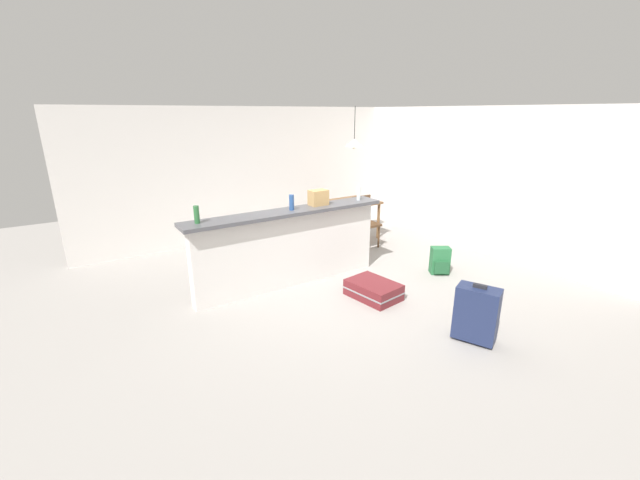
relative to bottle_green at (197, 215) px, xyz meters
The scene contains 15 objects.
ground_plane 2.30m from the bottle_green, 16.23° to the right, with size 13.00×13.00×0.05m, color gray.
wall_back 3.12m from the bottle_green, 53.40° to the left, with size 6.60×0.10×2.50m, color silver.
wall_right 4.92m from the bottle_green, ahead, with size 0.10×6.00×2.50m, color silver.
partition_half_wall 1.43m from the bottle_green, ahead, with size 2.80×0.20×1.06m, color silver.
bar_countertop 1.26m from the bottle_green, ahead, with size 2.96×0.40×0.05m, color #4C4C51.
bottle_green is the anchor object (origin of this frame).
bottle_blue 1.29m from the bottle_green, ahead, with size 0.07×0.07×0.21m, color #284C89.
bottle_clear 2.47m from the bottle_green, ahead, with size 0.06×0.06×0.21m, color silver.
grocery_bag 1.77m from the bottle_green, ahead, with size 0.26×0.18×0.22m, color tan.
dining_table 3.61m from the bottle_green, 21.68° to the left, with size 1.10×0.80×0.74m.
dining_chair_near_partition 3.44m from the bottle_green, 13.39° to the left, with size 0.40×0.40×0.93m.
pendant_lamp 3.63m from the bottle_green, 20.24° to the left, with size 0.34×0.34×0.76m.
suitcase_flat_maroon 2.48m from the bottle_green, 26.92° to the right, with size 0.58×0.86×0.22m.
backpack_green 3.66m from the bottle_green, 15.30° to the right, with size 0.34×0.33×0.42m.
suitcase_upright_navy 3.40m from the bottle_green, 47.88° to the right, with size 0.40×0.50×0.67m.
Camera 1 is at (-3.17, -4.16, 2.40)m, focal length 22.32 mm.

